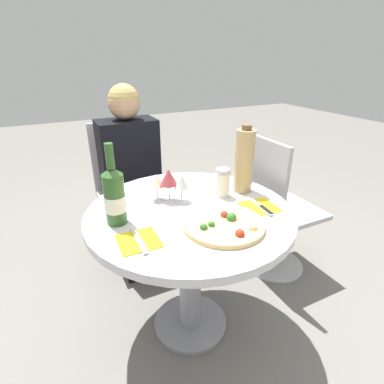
{
  "coord_description": "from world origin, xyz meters",
  "views": [
    {
      "loc": [
        -0.51,
        -1.06,
        1.33
      ],
      "look_at": [
        -0.01,
        -0.03,
        0.8
      ],
      "focal_mm": 28.0,
      "sensor_mm": 36.0,
      "label": 1
    }
  ],
  "objects": [
    {
      "name": "place_setting_left",
      "position": [
        -0.28,
        -0.14,
        0.71
      ],
      "size": [
        0.15,
        0.19,
        0.01
      ],
      "color": "gold",
      "rests_on": "dining_table"
    },
    {
      "name": "ground_plane",
      "position": [
        0.0,
        0.0,
        0.0
      ],
      "size": [
        12.0,
        12.0,
        0.0
      ],
      "primitive_type": "plane",
      "color": "slate",
      "rests_on": "ground"
    },
    {
      "name": "seated_diner",
      "position": [
        -0.06,
        0.71,
        0.53
      ],
      "size": [
        0.36,
        0.45,
        1.18
      ],
      "rotation": [
        0.0,
        0.0,
        3.14
      ],
      "color": "black",
      "rests_on": "ground_plane"
    },
    {
      "name": "tall_carafe",
      "position": [
        0.33,
        0.07,
        0.86
      ],
      "size": [
        0.09,
        0.09,
        0.33
      ],
      "color": "tan",
      "rests_on": "dining_table"
    },
    {
      "name": "sugar_shaker",
      "position": [
        0.2,
        0.06,
        0.77
      ],
      "size": [
        0.07,
        0.07,
        0.14
      ],
      "color": "silver",
      "rests_on": "dining_table"
    },
    {
      "name": "dining_table",
      "position": [
        0.0,
        0.0,
        0.56
      ],
      "size": [
        0.92,
        0.92,
        0.7
      ],
      "color": "gray",
      "rests_on": "ground_plane"
    },
    {
      "name": "wine_glass_center",
      "position": [
        -0.05,
        0.12,
        0.82
      ],
      "size": [
        0.08,
        0.08,
        0.16
      ],
      "color": "silver",
      "rests_on": "dining_table"
    },
    {
      "name": "wine_bottle",
      "position": [
        -0.32,
        0.03,
        0.82
      ],
      "size": [
        0.09,
        0.09,
        0.33
      ],
      "color": "#2D5623",
      "rests_on": "dining_table"
    },
    {
      "name": "chair_empty_side",
      "position": [
        0.67,
        0.19,
        0.44
      ],
      "size": [
        0.43,
        0.43,
        0.92
      ],
      "rotation": [
        0.0,
        0.0,
        -1.57
      ],
      "color": "#ADADB2",
      "rests_on": "ground_plane"
    },
    {
      "name": "pizza_large",
      "position": [
        0.06,
        -0.19,
        0.72
      ],
      "size": [
        0.33,
        0.33,
        0.05
      ],
      "color": "#DBB26B",
      "rests_on": "dining_table"
    },
    {
      "name": "wine_glass_back_left",
      "position": [
        -0.1,
        0.16,
        0.8
      ],
      "size": [
        0.07,
        0.07,
        0.13
      ],
      "color": "silver",
      "rests_on": "dining_table"
    },
    {
      "name": "wine_glass_front_right",
      "position": [
        -0.0,
        0.09,
        0.8
      ],
      "size": [
        0.07,
        0.07,
        0.14
      ],
      "color": "silver",
      "rests_on": "dining_table"
    },
    {
      "name": "chair_behind_diner",
      "position": [
        -0.06,
        0.86,
        0.44
      ],
      "size": [
        0.43,
        0.43,
        0.92
      ],
      "rotation": [
        0.0,
        0.0,
        3.14
      ],
      "color": "#ADADB2",
      "rests_on": "ground_plane"
    },
    {
      "name": "place_setting_right",
      "position": [
        0.29,
        -0.12,
        0.71
      ],
      "size": [
        0.16,
        0.19,
        0.01
      ],
      "color": "gold",
      "rests_on": "dining_table"
    }
  ]
}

